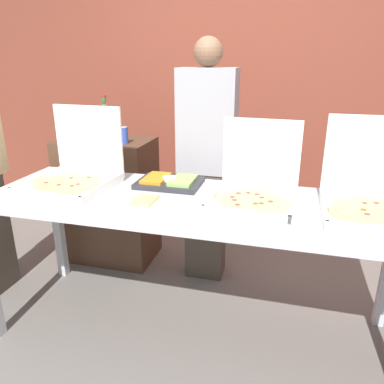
% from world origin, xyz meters
% --- Properties ---
extents(ground_plane, '(16.00, 16.00, 0.00)m').
position_xyz_m(ground_plane, '(0.00, 0.00, 0.00)').
color(ground_plane, slate).
extents(brick_wall_behind, '(10.00, 0.06, 2.80)m').
position_xyz_m(brick_wall_behind, '(0.00, 1.70, 1.40)').
color(brick_wall_behind, brown).
rests_on(brick_wall_behind, ground_plane).
extents(buffet_table, '(2.37, 0.81, 0.86)m').
position_xyz_m(buffet_table, '(0.00, 0.00, 0.76)').
color(buffet_table, silver).
rests_on(buffet_table, ground_plane).
extents(pizza_box_far_right, '(0.50, 0.51, 0.47)m').
position_xyz_m(pizza_box_far_right, '(-0.76, 0.06, 0.95)').
color(pizza_box_far_right, white).
rests_on(pizza_box_far_right, buffet_table).
extents(pizza_box_far_left, '(0.47, 0.49, 0.47)m').
position_xyz_m(pizza_box_far_left, '(0.92, 0.05, 0.95)').
color(pizza_box_far_left, white).
rests_on(pizza_box_far_left, buffet_table).
extents(pizza_box_near_right, '(0.46, 0.47, 0.43)m').
position_xyz_m(pizza_box_near_right, '(0.33, 0.05, 0.94)').
color(pizza_box_near_right, white).
rests_on(pizza_box_near_right, buffet_table).
extents(paper_plate_front_right, '(0.24, 0.24, 0.03)m').
position_xyz_m(paper_plate_front_right, '(-0.24, -0.11, 0.87)').
color(paper_plate_front_right, white).
rests_on(paper_plate_front_right, buffet_table).
extents(veggie_tray, '(0.39, 0.29, 0.05)m').
position_xyz_m(veggie_tray, '(-0.20, 0.22, 0.88)').
color(veggie_tray, '#28282D').
rests_on(veggie_tray, buffet_table).
extents(sideboard_podium, '(0.72, 0.46, 1.01)m').
position_xyz_m(sideboard_podium, '(-0.90, 0.74, 0.50)').
color(sideboard_podium, '#4C3323').
rests_on(sideboard_podium, ground_plane).
extents(soda_bottle, '(0.10, 0.10, 0.34)m').
position_xyz_m(soda_bottle, '(-0.87, 0.71, 1.16)').
color(soda_bottle, '#2D6638').
rests_on(soda_bottle, sideboard_podium).
extents(soda_can_silver, '(0.07, 0.07, 0.12)m').
position_xyz_m(soda_can_silver, '(-1.06, 0.88, 1.07)').
color(soda_can_silver, silver).
rests_on(soda_can_silver, sideboard_podium).
extents(soda_can_colored, '(0.07, 0.07, 0.12)m').
position_xyz_m(soda_can_colored, '(-0.69, 0.65, 1.07)').
color(soda_can_colored, '#334CB2').
rests_on(soda_can_colored, sideboard_podium).
extents(person_guest_cap, '(0.40, 0.22, 1.74)m').
position_xyz_m(person_guest_cap, '(-0.07, 0.66, 0.91)').
color(person_guest_cap, '#473D33').
rests_on(person_guest_cap, ground_plane).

